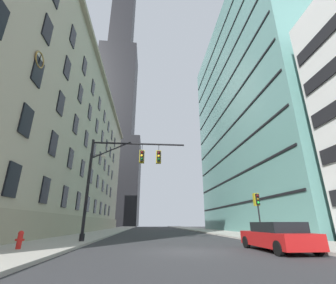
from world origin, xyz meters
TOP-DOWN VIEW (x-y plane):
  - ground_plane at (0.00, 0.00)m, footprint 102.00×160.00m
  - sidewalk_left at (-8.50, 0.00)m, footprint 5.00×160.00m
  - station_building at (-17.71, 24.40)m, footprint 14.09×60.80m
  - dark_skyscraper at (-19.47, 89.36)m, footprint 26.93×26.93m
  - glass_office_midrise at (20.65, 22.95)m, footprint 19.40×35.93m
  - traffic_signal_mast at (-3.86, 5.43)m, footprint 7.66×0.63m
  - traffic_light_near_right at (7.13, 6.62)m, footprint 0.40×0.63m
  - street_lamppost at (-8.47, 12.63)m, footprint 1.79×0.32m
  - fire_hydrant at (-8.49, 0.48)m, footprint 0.42×0.26m
  - parked_car at (4.51, -0.38)m, footprint 2.01×4.72m

SIDE VIEW (x-z plane):
  - ground_plane at x=0.00m, z-range -0.10..0.00m
  - sidewalk_left at x=-8.50m, z-range 0.00..0.15m
  - fire_hydrant at x=-8.49m, z-range 0.19..1.04m
  - parked_car at x=4.51m, z-range 0.00..1.41m
  - traffic_light_near_right at x=7.13m, z-range 1.23..4.86m
  - street_lamppost at x=-8.47m, z-range 0.84..9.44m
  - traffic_signal_mast at x=-3.86m, z-range 1.76..9.40m
  - station_building at x=-17.71m, z-range -0.02..27.18m
  - glass_office_midrise at x=20.65m, z-range 0.00..40.53m
  - dark_skyscraper at x=-19.47m, z-range -34.82..137.66m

